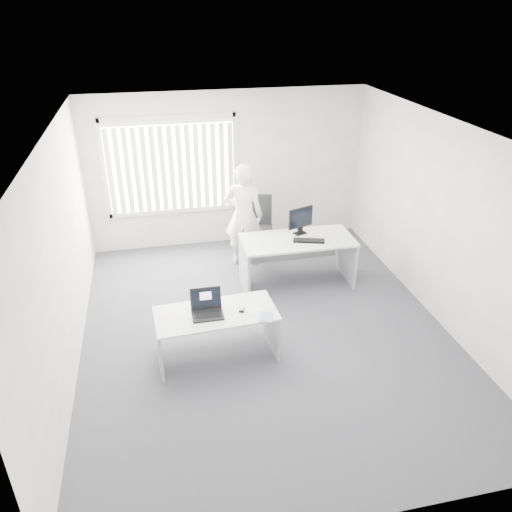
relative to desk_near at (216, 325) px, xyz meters
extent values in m
plane|color=#585760|center=(0.74, 0.45, -0.50)|extent=(6.00, 6.00, 0.00)
cube|color=white|center=(0.74, 3.45, 0.90)|extent=(5.00, 0.02, 2.80)
cube|color=white|center=(0.74, -2.55, 0.90)|extent=(5.00, 0.02, 2.80)
cube|color=white|center=(-1.76, 0.45, 0.90)|extent=(0.02, 6.00, 2.80)
cube|color=white|center=(3.24, 0.45, 0.90)|extent=(0.02, 6.00, 2.80)
cube|color=silver|center=(0.74, 0.45, 2.30)|extent=(5.00, 6.00, 0.02)
cube|color=silver|center=(-0.26, 3.41, 1.05)|extent=(2.32, 0.06, 1.76)
cube|color=silver|center=(0.00, 0.00, 0.18)|extent=(1.55, 0.79, 0.03)
cube|color=#ADADB0|center=(-0.73, -0.04, -0.17)|extent=(0.07, 0.65, 0.66)
cube|color=#ADADB0|center=(0.73, 0.04, -0.17)|extent=(0.07, 0.65, 0.66)
cube|color=silver|center=(1.53, 1.59, 0.29)|extent=(1.77, 0.84, 0.03)
cube|color=#ADADB0|center=(0.67, 1.60, -0.11)|extent=(0.05, 0.76, 0.77)
cube|color=#ADADB0|center=(2.39, 1.58, -0.11)|extent=(0.05, 0.76, 0.77)
cylinder|color=black|center=(1.17, 2.75, -0.46)|extent=(0.72, 0.72, 0.08)
cylinder|color=black|center=(1.17, 2.75, -0.26)|extent=(0.07, 0.07, 0.47)
cube|color=black|center=(1.17, 2.75, -0.03)|extent=(0.56, 0.56, 0.07)
cube|color=black|center=(1.22, 2.95, 0.29)|extent=(0.45, 0.16, 0.56)
imported|color=white|center=(0.84, 2.48, 0.40)|extent=(0.75, 0.60, 1.80)
cube|color=white|center=(0.38, -0.05, 0.19)|extent=(0.39, 0.35, 0.00)
cube|color=silver|center=(0.59, -0.24, 0.20)|extent=(0.23, 0.26, 0.01)
cube|color=black|center=(1.68, 1.47, 0.32)|extent=(0.51, 0.30, 0.02)
camera|label=1|loc=(-0.61, -5.16, 3.68)|focal=35.00mm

